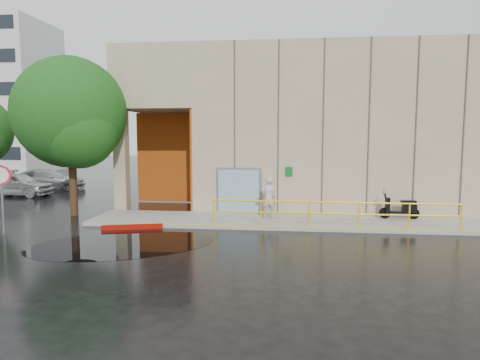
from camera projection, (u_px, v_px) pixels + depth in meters
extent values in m
plane|color=black|center=(212.00, 250.00, 14.10)|extent=(120.00, 120.00, 0.00)
cube|color=#99978B|center=(324.00, 222.00, 18.09)|extent=(20.00, 3.00, 0.15)
cube|color=tan|center=(352.00, 130.00, 23.87)|extent=(16.00, 10.00, 8.00)
cube|color=tan|center=(177.00, 87.00, 24.71)|extent=(4.00, 10.00, 3.00)
cube|color=tan|center=(122.00, 161.00, 20.77)|extent=(0.60, 0.60, 5.00)
cube|color=#A6430F|center=(171.00, 158.00, 23.66)|extent=(3.80, 0.15, 4.90)
cube|color=#A6430F|center=(199.00, 160.00, 21.71)|extent=(0.10, 3.50, 4.90)
cube|color=#85A3B5|center=(239.00, 191.00, 19.76)|extent=(1.90, 0.10, 2.00)
cube|color=slate|center=(239.00, 191.00, 19.84)|extent=(2.10, 0.06, 2.20)
cube|color=#0C5A21|center=(289.00, 171.00, 19.46)|extent=(0.32, 0.04, 0.42)
cylinder|color=yellow|center=(334.00, 202.00, 16.62)|extent=(9.50, 0.06, 0.06)
cylinder|color=yellow|center=(334.00, 214.00, 16.66)|extent=(9.50, 0.06, 0.06)
imported|color=#B4B4B9|center=(268.00, 198.00, 18.50)|extent=(0.77, 0.64, 1.82)
cylinder|color=black|center=(385.00, 213.00, 18.52)|extent=(0.48, 0.10, 0.48)
cylinder|color=black|center=(414.00, 214.00, 18.37)|extent=(0.48, 0.10, 0.48)
cylinder|color=slate|center=(2.00, 204.00, 16.19)|extent=(0.07, 0.07, 2.30)
cylinder|color=red|center=(0.00, 175.00, 16.04)|extent=(0.72, 0.41, 0.80)
cylinder|color=white|center=(0.00, 175.00, 16.02)|extent=(0.56, 0.31, 0.63)
cube|color=#8F0B02|center=(132.00, 227.00, 17.13)|extent=(2.36, 0.80, 0.18)
cube|color=black|center=(124.00, 244.00, 14.78)|extent=(7.41, 6.18, 0.01)
imported|color=silver|center=(17.00, 184.00, 26.24)|extent=(4.38, 1.96, 1.46)
imported|color=#A8AAAF|center=(47.00, 180.00, 29.02)|extent=(5.24, 3.13, 1.42)
cylinder|color=black|center=(73.00, 181.00, 19.91)|extent=(0.36, 0.36, 3.26)
sphere|color=#1F5E17|center=(70.00, 112.00, 19.57)|extent=(5.08, 5.08, 5.08)
sphere|color=#1F5E17|center=(78.00, 129.00, 19.11)|extent=(3.56, 3.56, 3.56)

